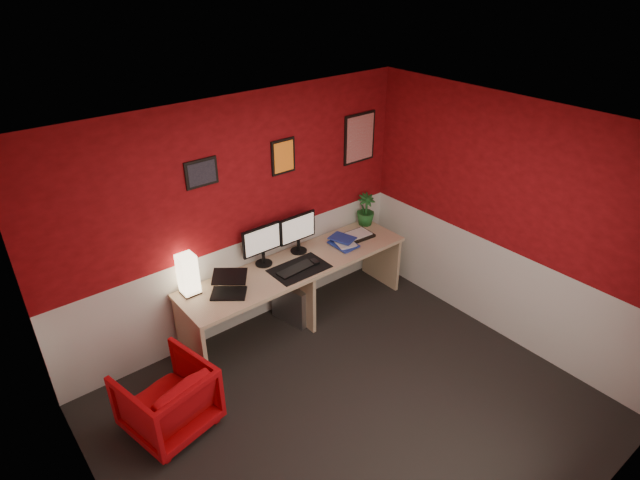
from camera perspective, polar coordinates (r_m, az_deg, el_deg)
The scene contains 26 objects.
ground at distance 4.89m, azimuth 3.59°, elevation -18.55°, with size 4.00×3.50×0.01m, color black.
ceiling at distance 3.48m, azimuth 4.86°, elevation 10.38°, with size 4.00×3.50×0.01m, color white.
wall_back at distance 5.28m, azimuth -8.83°, elevation 2.15°, with size 4.00×0.01×2.50m, color maroon.
wall_front at distance 3.35m, azimuth 26.13°, elevation -19.65°, with size 4.00×0.01×2.50m, color maroon.
wall_left at distance 3.36m, azimuth -23.41°, elevation -18.65°, with size 0.01×3.50×2.50m, color maroon.
wall_right at distance 5.44m, azimuth 19.83°, elevation 1.54°, with size 0.01×3.50×2.50m, color maroon.
wainscot_back at distance 5.65m, azimuth -8.23°, elevation -4.67°, with size 4.00×0.01×1.00m, color silver.
wainscot_right at distance 5.81m, azimuth 18.58°, elevation -5.04°, with size 0.01×3.50×1.00m, color silver.
desk at distance 5.69m, azimuth -2.46°, elevation -5.74°, with size 2.60×0.65×0.73m, color tan.
shoji_lamp at distance 5.08m, azimuth -14.23°, elevation -3.79°, with size 0.16×0.16×0.40m, color #FFE5B2.
laptop at distance 5.03m, azimuth -10.04°, elevation -4.83°, with size 0.33×0.23×0.22m, color black.
monitor_left at distance 5.37m, azimuth -6.32°, elevation 0.02°, with size 0.45×0.06×0.58m, color black.
monitor_right at distance 5.57m, azimuth -2.40°, elevation 1.33°, with size 0.45×0.06×0.58m, color black.
desk_mat at distance 5.40m, azimuth -2.27°, elevation -3.14°, with size 0.60×0.38×0.01m, color black.
keyboard at distance 5.37m, azimuth -2.63°, elevation -3.19°, with size 0.42×0.14×0.02m, color black.
mouse at distance 5.48m, azimuth -0.58°, elevation -2.39°, with size 0.06×0.10×0.03m, color black.
book_bottom at distance 5.74m, azimuth 1.73°, elevation -0.87°, with size 0.23×0.31×0.03m, color #203496.
book_middle at distance 5.77m, azimuth 1.80°, elevation -0.46°, with size 0.20×0.27×0.02m, color silver.
book_top at distance 5.76m, azimuth 1.92°, elevation -0.25°, with size 0.20×0.27×0.03m, color #203496.
zen_tray at distance 6.00m, azimuth 4.08°, elevation 0.48°, with size 0.35×0.25×0.03m, color black.
potted_plant at distance 6.21m, azimuth 5.02°, elevation 3.33°, with size 0.22×0.22×0.39m, color #19591E.
pc_tower at distance 5.78m, azimuth -3.04°, elevation -6.79°, with size 0.20×0.45×0.45m, color #99999E.
armchair at distance 4.76m, azimuth -16.35°, elevation -16.33°, with size 0.67×0.69×0.62m, color #B0060A.
art_left at distance 4.87m, azimuth -12.84°, elevation 7.17°, with size 0.32×0.02×0.26m, color black.
art_center at distance 5.32m, azimuth -4.05°, elevation 9.10°, with size 0.28×0.02×0.36m, color orange.
art_right at distance 5.95m, azimuth 4.33°, elevation 11.07°, with size 0.44×0.02×0.56m, color red.
Camera 1 is at (-2.29, -2.38, 3.61)m, focal length 29.25 mm.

